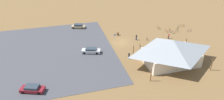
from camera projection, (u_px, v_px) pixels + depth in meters
name	position (u px, v px, depth m)	size (l,w,h in m)	color
ground	(120.00, 42.00, 58.25)	(160.00, 160.00, 0.00)	brown
parking_lot_asphalt	(33.00, 55.00, 52.04)	(40.55, 35.72, 0.05)	#424247
bike_pavilion	(172.00, 50.00, 47.07)	(15.04, 10.60, 6.02)	beige
trash_bin	(118.00, 34.00, 62.01)	(0.60, 0.60, 0.90)	brown
lot_sign	(115.00, 36.00, 58.20)	(0.56, 0.08, 2.20)	#99999E
bicycle_yellow_trailside	(152.00, 45.00, 55.99)	(1.16, 1.32, 0.80)	black
bicycle_orange_back_row	(178.00, 27.00, 66.66)	(1.32, 1.26, 0.86)	black
bicycle_purple_edge_north	(172.00, 32.00, 63.48)	(0.92, 1.54, 0.79)	black
bicycle_blue_front_row	(154.00, 42.00, 57.67)	(1.64, 0.48, 0.81)	black
bicycle_teal_yard_front	(177.00, 31.00, 64.37)	(1.60, 0.79, 0.80)	black
bicycle_red_by_bin	(167.00, 31.00, 63.90)	(0.59, 1.70, 0.80)	black
bicycle_black_yard_center	(159.00, 28.00, 66.22)	(0.58, 1.57, 0.81)	black
bicycle_green_near_sign	(140.00, 46.00, 55.23)	(0.65, 1.76, 0.87)	black
bicycle_white_lone_west	(147.00, 39.00, 59.25)	(0.60, 1.67, 0.84)	black
bicycle_silver_lone_east	(190.00, 30.00, 64.48)	(1.72, 0.48, 0.76)	black
bicycle_yellow_yard_right	(169.00, 29.00, 65.37)	(0.79, 1.46, 0.81)	black
bicycle_orange_mid_cluster	(183.00, 26.00, 67.93)	(1.70, 0.48, 0.74)	black
car_maroon_inner_stall	(32.00, 89.00, 39.48)	(4.88, 3.27, 1.36)	maroon
car_tan_near_entry	(78.00, 26.00, 66.61)	(4.62, 3.07, 1.40)	tan
car_silver_end_stall	(91.00, 51.00, 52.48)	(4.98, 3.10, 1.38)	#BCBCC1
visitor_crossing_yard	(129.00, 55.00, 50.11)	(0.36, 0.36, 1.74)	#2D3347
visitor_by_pavilion	(136.00, 37.00, 58.92)	(0.36, 0.40, 1.82)	#2D3347
visitor_at_bikes	(169.00, 36.00, 59.71)	(0.36, 0.39, 1.74)	#2D3347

